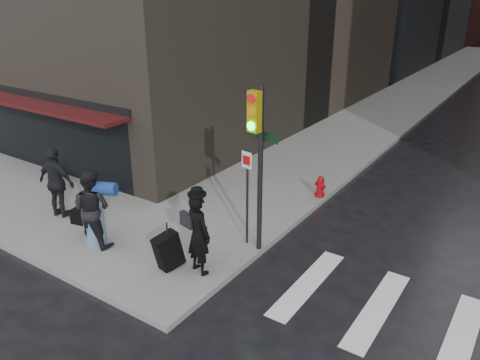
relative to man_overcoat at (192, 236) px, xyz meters
The scene contains 8 objects.
ground 1.57m from the man_overcoat, behind, with size 140.00×140.00×0.00m, color black.
sidewalk_left 27.23m from the man_overcoat, 92.47° to the left, with size 4.00×50.00×0.15m, color slate.
storefront 8.47m from the man_overcoat, 165.69° to the left, with size 8.40×1.11×2.83m.
man_overcoat is the anchor object (origin of this frame).
man_jeans 2.84m from the man_overcoat, behind, with size 1.46×0.96×2.00m.
man_greycoat 4.89m from the man_overcoat, behind, with size 1.25×0.68×2.03m.
traffic_light 2.45m from the man_overcoat, 66.98° to the left, with size 1.01×0.54×4.07m.
fire_hydrant 5.48m from the man_overcoat, 83.41° to the left, with size 0.39×0.29×0.67m.
Camera 1 is at (7.18, -7.17, 6.13)m, focal length 35.00 mm.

